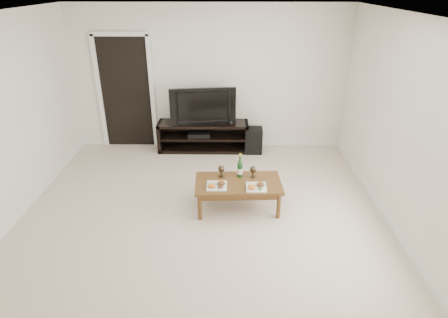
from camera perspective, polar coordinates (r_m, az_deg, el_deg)
floor at (r=4.99m, az=-3.57°, el=-10.39°), size 5.50×5.50×0.00m
back_wall at (r=7.00m, az=-2.24°, el=12.12°), size 5.00×0.04×2.60m
ceiling at (r=4.05m, az=-4.64°, el=21.13°), size 5.00×5.50×0.04m
doorway at (r=7.28m, az=-14.67°, el=9.62°), size 0.90×0.02×2.05m
media_console at (r=7.06m, az=-3.17°, el=3.47°), size 1.68×0.45×0.55m
television at (r=6.85m, az=-3.29°, el=8.24°), size 1.19×0.31×0.68m
av_receiver at (r=7.04m, az=-3.82°, el=3.82°), size 0.41×0.31×0.08m
subwoofer at (r=7.00m, az=4.52°, el=2.87°), size 0.32×0.32×0.47m
coffee_table at (r=5.27m, az=2.14°, el=-5.53°), size 1.21×0.70×0.42m
plate_left at (r=5.03m, az=-1.12°, el=-3.87°), size 0.27×0.27×0.07m
plate_right at (r=5.02m, az=4.94°, el=-4.06°), size 0.27×0.27×0.07m
wine_bottle at (r=5.23m, az=2.46°, el=-0.97°), size 0.07×0.07×0.35m
goblet_left at (r=5.26m, az=-0.42°, el=-1.86°), size 0.09×0.09×0.17m
goblet_right at (r=5.26m, az=4.43°, el=-1.94°), size 0.09×0.09×0.17m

